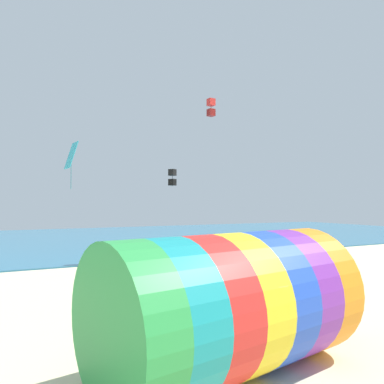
{
  "coord_description": "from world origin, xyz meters",
  "views": [
    {
      "loc": [
        -4.56,
        -7.8,
        4.35
      ],
      "look_at": [
        0.62,
        2.37,
        4.71
      ],
      "focal_mm": 35.0,
      "sensor_mm": 36.0,
      "label": 1
    }
  ],
  "objects_px": {
    "kite_red_box": "(211,107)",
    "bystander_near_water": "(155,281)",
    "kite_cyan_diamond": "(71,156)",
    "kite_handler": "(342,307)",
    "giant_inflatable_tube": "(228,304)",
    "kite_black_box": "(172,177)"
  },
  "relations": [
    {
      "from": "kite_black_box",
      "to": "bystander_near_water",
      "type": "bearing_deg",
      "value": -120.37
    },
    {
      "from": "kite_cyan_diamond",
      "to": "kite_black_box",
      "type": "bearing_deg",
      "value": 9.16
    },
    {
      "from": "bystander_near_water",
      "to": "kite_red_box",
      "type": "bearing_deg",
      "value": 47.97
    },
    {
      "from": "kite_red_box",
      "to": "bystander_near_water",
      "type": "xyz_separation_m",
      "value": [
        -8.1,
        -8.99,
        -10.9
      ]
    },
    {
      "from": "giant_inflatable_tube",
      "to": "bystander_near_water",
      "type": "xyz_separation_m",
      "value": [
        1.0,
        7.69,
        -0.91
      ]
    },
    {
      "from": "kite_handler",
      "to": "bystander_near_water",
      "type": "xyz_separation_m",
      "value": [
        -3.95,
        6.93,
        -0.03
      ]
    },
    {
      "from": "kite_cyan_diamond",
      "to": "bystander_near_water",
      "type": "xyz_separation_m",
      "value": [
        2.91,
        -4.96,
        -6.05
      ]
    },
    {
      "from": "giant_inflatable_tube",
      "to": "kite_handler",
      "type": "distance_m",
      "value": 5.08
    },
    {
      "from": "kite_black_box",
      "to": "bystander_near_water",
      "type": "distance_m",
      "value": 8.65
    },
    {
      "from": "giant_inflatable_tube",
      "to": "bystander_near_water",
      "type": "height_order",
      "value": "giant_inflatable_tube"
    },
    {
      "from": "kite_red_box",
      "to": "kite_cyan_diamond",
      "type": "bearing_deg",
      "value": -159.91
    },
    {
      "from": "kite_black_box",
      "to": "kite_cyan_diamond",
      "type": "relative_size",
      "value": 0.44
    },
    {
      "from": "kite_cyan_diamond",
      "to": "kite_handler",
      "type": "bearing_deg",
      "value": -60.04
    },
    {
      "from": "kite_cyan_diamond",
      "to": "kite_red_box",
      "type": "bearing_deg",
      "value": 20.09
    },
    {
      "from": "kite_black_box",
      "to": "bystander_near_water",
      "type": "relative_size",
      "value": 0.65
    },
    {
      "from": "giant_inflatable_tube",
      "to": "kite_cyan_diamond",
      "type": "height_order",
      "value": "kite_cyan_diamond"
    },
    {
      "from": "kite_black_box",
      "to": "kite_handler",
      "type": "bearing_deg",
      "value": -88.07
    },
    {
      "from": "kite_red_box",
      "to": "bystander_near_water",
      "type": "height_order",
      "value": "kite_red_box"
    },
    {
      "from": "giant_inflatable_tube",
      "to": "kite_cyan_diamond",
      "type": "bearing_deg",
      "value": 98.57
    },
    {
      "from": "kite_red_box",
      "to": "bystander_near_water",
      "type": "bearing_deg",
      "value": -132.03
    },
    {
      "from": "kite_handler",
      "to": "bystander_near_water",
      "type": "bearing_deg",
      "value": 119.67
    },
    {
      "from": "kite_red_box",
      "to": "bystander_near_water",
      "type": "distance_m",
      "value": 16.28
    }
  ]
}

